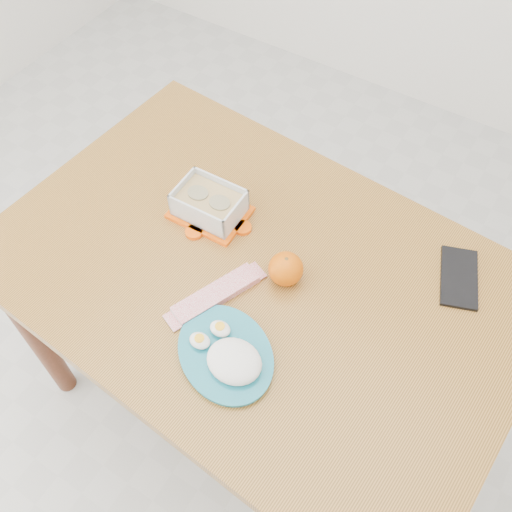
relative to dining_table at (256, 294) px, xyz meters
The scene contains 7 objects.
ground 0.68m from the dining_table, 164.44° to the right, with size 3.50×3.50×0.00m, color #B7B7B2.
dining_table is the anchor object (origin of this frame).
food_container 0.24m from the dining_table, 155.57° to the left, with size 0.18×0.14×0.07m.
orange_fruit 0.15m from the dining_table, 15.57° to the left, with size 0.08×0.08×0.08m, color #EA6104.
rice_plate 0.25m from the dining_table, 72.45° to the right, with size 0.31×0.31×0.06m.
candy_bar 0.15m from the dining_table, 110.59° to the right, with size 0.20×0.05×0.02m, color #B3091A.
smartphone 0.47m from the dining_table, 29.67° to the left, with size 0.08×0.16×0.01m, color black.
Camera 1 is at (0.57, -0.55, 1.82)m, focal length 40.00 mm.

